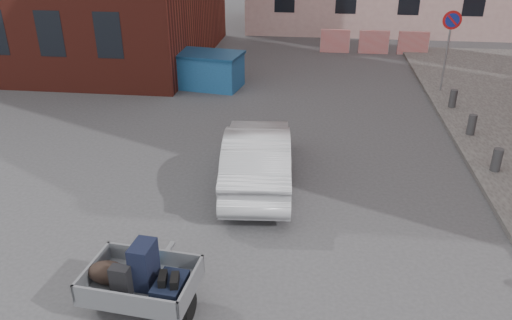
# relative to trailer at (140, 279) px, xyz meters

# --- Properties ---
(ground) EXTENTS (120.00, 120.00, 0.00)m
(ground) POSITION_rel_trailer_xyz_m (0.65, 1.96, -0.61)
(ground) COLOR #38383A
(ground) RESTS_ON ground
(no_parking_sign) EXTENTS (0.60, 0.09, 2.65)m
(no_parking_sign) POSITION_rel_trailer_xyz_m (6.65, 11.44, 1.41)
(no_parking_sign) COLOR gray
(no_parking_sign) RESTS_ON sidewalk
(bollards) EXTENTS (0.22, 9.02, 0.55)m
(bollards) POSITION_rel_trailer_xyz_m (6.65, 5.36, -0.21)
(bollards) COLOR #3A3A3D
(bollards) RESTS_ON sidewalk
(barriers) EXTENTS (4.70, 0.18, 1.00)m
(barriers) POSITION_rel_trailer_xyz_m (4.85, 16.96, -0.11)
(barriers) COLOR red
(barriers) RESTS_ON ground
(trailer) EXTENTS (1.70, 1.87, 1.20)m
(trailer) POSITION_rel_trailer_xyz_m (0.00, 0.00, 0.00)
(trailer) COLOR black
(trailer) RESTS_ON ground
(dumpster) EXTENTS (3.12, 1.96, 1.22)m
(dumpster) POSITION_rel_trailer_xyz_m (-1.66, 11.26, 0.01)
(dumpster) COLOR #1D538B
(dumpster) RESTS_ON ground
(silver_car) EXTENTS (1.77, 4.16, 1.34)m
(silver_car) POSITION_rel_trailer_xyz_m (1.22, 4.31, 0.06)
(silver_car) COLOR #A5A6AC
(silver_car) RESTS_ON ground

